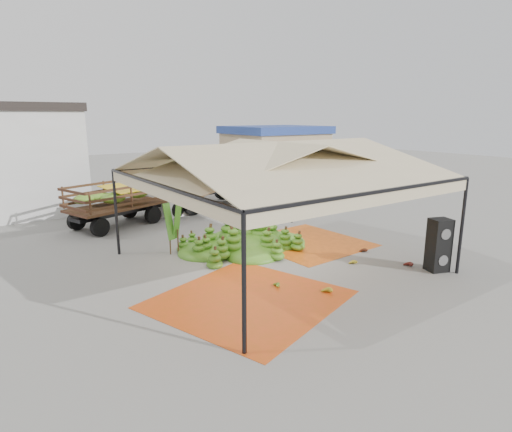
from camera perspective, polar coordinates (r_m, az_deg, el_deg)
ground at (r=14.39m, az=2.83°, el=-6.27°), size 90.00×90.00×0.00m
canopy_tent at (r=13.65m, az=2.99°, el=6.90°), size 8.10×8.10×4.00m
building_tan at (r=30.09m, az=2.56°, el=8.04°), size 6.30×5.30×4.10m
tarp_left at (r=11.67m, az=-1.01°, el=-11.04°), size 5.64×5.50×0.01m
tarp_right at (r=16.74m, az=6.78°, el=-3.50°), size 4.14×4.33×0.01m
banana_heap at (r=15.81m, az=-1.18°, el=-2.35°), size 5.55×4.72×1.11m
hand_yellow_a at (r=14.54m, az=12.79°, el=-6.02°), size 0.49×0.45×0.18m
hand_yellow_b at (r=12.12m, az=9.32°, el=-9.74°), size 0.54×0.47×0.21m
hand_red_a at (r=15.86m, az=14.08°, el=-4.44°), size 0.48×0.43×0.19m
hand_red_b at (r=14.81m, az=19.53°, el=-6.04°), size 0.51×0.44×0.21m
hand_green at (r=12.42m, az=2.44°, el=-9.08°), size 0.49×0.45×0.18m
hanging_bunches at (r=15.35m, az=7.00°, el=4.97°), size 4.74×0.24×0.20m
speaker_stack at (r=14.62m, az=23.18°, el=-3.58°), size 0.76×0.71×1.69m
banana_leaves at (r=15.38m, az=-9.87°, el=-5.16°), size 0.96×1.36×3.70m
vendor at (r=17.82m, az=2.16°, el=0.06°), size 0.64×0.54×1.48m
truck_left at (r=20.41m, az=-15.77°, el=2.62°), size 6.06×3.63×1.97m
truck_right at (r=23.98m, az=-3.47°, el=5.57°), size 7.85×3.43×2.61m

